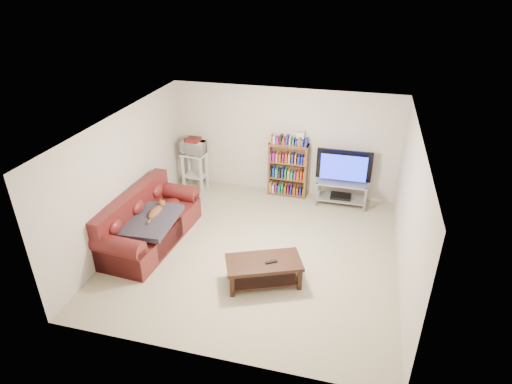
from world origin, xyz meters
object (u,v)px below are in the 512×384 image
(bookshelf, at_px, (288,169))
(tv_stand, at_px, (341,189))
(sofa, at_px, (147,225))
(coffee_table, at_px, (264,268))

(bookshelf, bearing_deg, tv_stand, -5.67)
(tv_stand, bearing_deg, bookshelf, 173.15)
(sofa, bearing_deg, tv_stand, 38.43)
(coffee_table, relative_size, tv_stand, 1.23)
(coffee_table, bearing_deg, sofa, 141.77)
(bookshelf, bearing_deg, coffee_table, -85.23)
(bookshelf, bearing_deg, sofa, -130.60)
(coffee_table, distance_m, bookshelf, 3.16)
(coffee_table, distance_m, tv_stand, 3.16)
(sofa, xyz_separation_m, coffee_table, (2.41, -0.66, -0.03))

